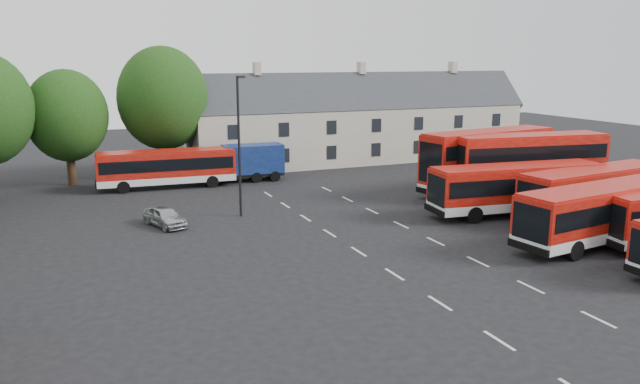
{
  "coord_description": "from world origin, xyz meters",
  "views": [
    {
      "loc": [
        -14.74,
        -27.51,
        10.49
      ],
      "look_at": [
        0.14,
        7.83,
        2.2
      ],
      "focal_mm": 35.0,
      "sensor_mm": 36.0,
      "label": 1
    }
  ],
  "objects_px": {
    "bus_dd_south": "(529,162)",
    "box_truck": "(242,161)",
    "silver_car": "(165,217)",
    "lamppost": "(239,143)"
  },
  "relations": [
    {
      "from": "bus_dd_south",
      "to": "box_truck",
      "type": "relative_size",
      "value": 1.67
    },
    {
      "from": "bus_dd_south",
      "to": "lamppost",
      "type": "relative_size",
      "value": 1.3
    },
    {
      "from": "silver_car",
      "to": "bus_dd_south",
      "type": "bearing_deg",
      "value": -24.41
    },
    {
      "from": "box_truck",
      "to": "silver_car",
      "type": "distance_m",
      "value": 15.11
    },
    {
      "from": "silver_car",
      "to": "lamppost",
      "type": "distance_m",
      "value": 6.79
    },
    {
      "from": "bus_dd_south",
      "to": "box_truck",
      "type": "distance_m",
      "value": 23.39
    },
    {
      "from": "box_truck",
      "to": "lamppost",
      "type": "height_order",
      "value": "lamppost"
    },
    {
      "from": "bus_dd_south",
      "to": "silver_car",
      "type": "relative_size",
      "value": 3.27
    },
    {
      "from": "bus_dd_south",
      "to": "box_truck",
      "type": "xyz_separation_m",
      "value": [
        -18.07,
        14.82,
        -1.02
      ]
    },
    {
      "from": "bus_dd_south",
      "to": "silver_car",
      "type": "distance_m",
      "value": 26.88
    }
  ]
}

